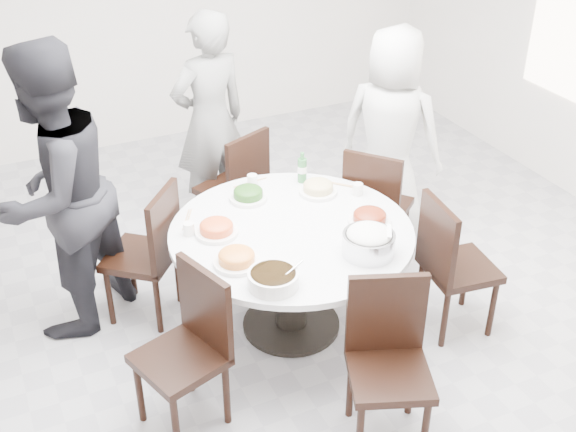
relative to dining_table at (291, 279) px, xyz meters
name	(u,v)px	position (x,y,z in m)	size (l,w,h in m)	color
floor	(272,303)	(-0.02, 0.27, -0.38)	(6.00, 6.00, 0.01)	#AAA9AE
dining_table	(291,279)	(0.00, 0.00, 0.00)	(1.50, 1.50, 0.75)	white
chair_ne	(378,204)	(0.91, 0.45, 0.10)	(0.42, 0.42, 0.95)	black
chair_n	(231,186)	(0.04, 1.15, 0.10)	(0.42, 0.42, 0.95)	black
chair_nw	(140,253)	(-0.82, 0.55, 0.10)	(0.42, 0.42, 0.95)	black
chair_sw	(179,356)	(-0.89, -0.50, 0.10)	(0.42, 0.42, 0.95)	black
chair_s	(390,372)	(0.06, -1.07, 0.10)	(0.42, 0.42, 0.95)	black
chair_se	(460,265)	(0.98, -0.44, 0.10)	(0.42, 0.42, 0.95)	black
diner_right	(390,134)	(1.21, 0.82, 0.45)	(0.80, 0.52, 1.64)	silver
diner_middle	(210,122)	(0.02, 1.51, 0.49)	(0.63, 0.41, 1.73)	black
diner_left	(55,194)	(-1.26, 0.68, 0.58)	(0.92, 0.72, 1.90)	black
dish_greens	(248,195)	(-0.10, 0.45, 0.41)	(0.25, 0.25, 0.06)	white
dish_pale	(318,189)	(0.35, 0.34, 0.41)	(0.25, 0.25, 0.07)	white
dish_orange	(216,229)	(-0.43, 0.14, 0.41)	(0.26, 0.26, 0.07)	white
dish_redbrown	(370,219)	(0.47, -0.14, 0.41)	(0.26, 0.26, 0.07)	white
dish_tofu	(237,259)	(-0.44, -0.20, 0.41)	(0.27, 0.27, 0.07)	white
rice_bowl	(368,244)	(0.29, -0.42, 0.44)	(0.31, 0.31, 0.13)	silver
soup_bowl	(273,279)	(-0.33, -0.48, 0.42)	(0.28, 0.28, 0.09)	white
beverage_bottle	(302,167)	(0.33, 0.53, 0.48)	(0.06, 0.06, 0.22)	#2C7035
tea_cups	(252,179)	(0.01, 0.63, 0.42)	(0.07, 0.07, 0.08)	white
chopsticks	(246,184)	(-0.04, 0.65, 0.38)	(0.24, 0.04, 0.01)	tan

